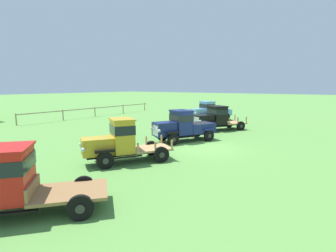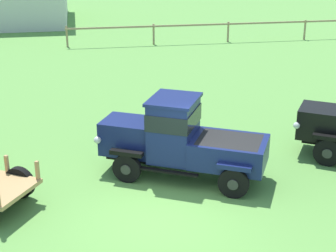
{
  "view_description": "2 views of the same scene",
  "coord_description": "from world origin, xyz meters",
  "views": [
    {
      "loc": [
        -14.56,
        -7.53,
        3.87
      ],
      "look_at": [
        0.74,
        3.26,
        1.0
      ],
      "focal_mm": 28.0,
      "sensor_mm": 36.0,
      "label": 1
    },
    {
      "loc": [
        -1.7,
        -10.49,
        6.34
      ],
      "look_at": [
        0.74,
        3.26,
        1.0
      ],
      "focal_mm": 55.0,
      "sensor_mm": 36.0,
      "label": 2
    }
  ],
  "objects": [
    {
      "name": "vintage_truck_midrow_center",
      "position": [
        0.86,
        2.02,
        1.1
      ],
      "size": [
        4.68,
        3.37,
        2.22
      ],
      "color": "black",
      "rests_on": "ground"
    },
    {
      "name": "ground_plane",
      "position": [
        0.0,
        0.0,
        0.0
      ],
      "size": [
        240.0,
        240.0,
        0.0
      ],
      "primitive_type": "plane",
      "color": "#5B9342"
    },
    {
      "name": "paddock_fence",
      "position": [
        7.45,
        19.23,
        0.91
      ],
      "size": [
        19.7,
        0.55,
        1.21
      ],
      "color": "#997F60",
      "rests_on": "ground"
    }
  ]
}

